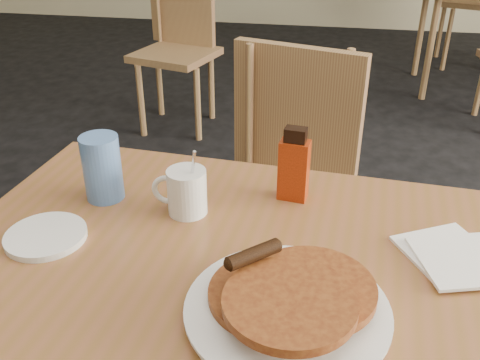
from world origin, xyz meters
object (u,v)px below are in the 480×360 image
chair_main_far (291,174)px  chair_wall_extra (179,33)px  pancake_plate (288,303)px  syrup_bottle (294,167)px  coffee_mug (186,191)px  blue_tumbler (102,168)px  main_table (261,292)px

chair_main_far → chair_wall_extra: 1.78m
chair_wall_extra → pancake_plate: (0.89, -2.42, 0.23)m
chair_main_far → syrup_bottle: size_ratio=5.91×
coffee_mug → blue_tumbler: bearing=166.0°
chair_main_far → coffee_mug: chair_main_far is taller
main_table → blue_tumbler: size_ratio=9.14×
chair_wall_extra → pancake_plate: chair_wall_extra is taller
main_table → syrup_bottle: (0.03, 0.25, 0.11)m
pancake_plate → syrup_bottle: size_ratio=1.98×
coffee_mug → chair_wall_extra: bearing=100.8°
chair_main_far → coffee_mug: (-0.15, -0.59, 0.26)m
syrup_bottle → main_table: bearing=-88.7°
chair_main_far → syrup_bottle: bearing=-68.5°
main_table → blue_tumbler: (-0.35, 0.18, 0.11)m
blue_tumbler → chair_wall_extra: bearing=102.9°
main_table → pancake_plate: size_ratio=4.04×
main_table → syrup_bottle: syrup_bottle is taller
coffee_mug → blue_tumbler: (-0.18, 0.02, 0.02)m
main_table → chair_wall_extra: 2.48m
main_table → coffee_mug: size_ratio=8.63×
pancake_plate → syrup_bottle: 0.35m
pancake_plate → coffee_mug: (-0.22, 0.25, 0.02)m
syrup_bottle → chair_main_far: bearing=102.4°
chair_wall_extra → syrup_bottle: size_ratio=6.03×
chair_wall_extra → syrup_bottle: bearing=-51.9°
chair_wall_extra → blue_tumbler: bearing=-61.6°
main_table → chair_main_far: chair_main_far is taller
chair_main_far → chair_wall_extra: (-0.82, 1.58, 0.01)m
blue_tumbler → main_table: bearing=-27.2°
pancake_plate → coffee_mug: size_ratio=2.14×
coffee_mug → syrup_bottle: 0.22m
chair_main_far → syrup_bottle: 0.57m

